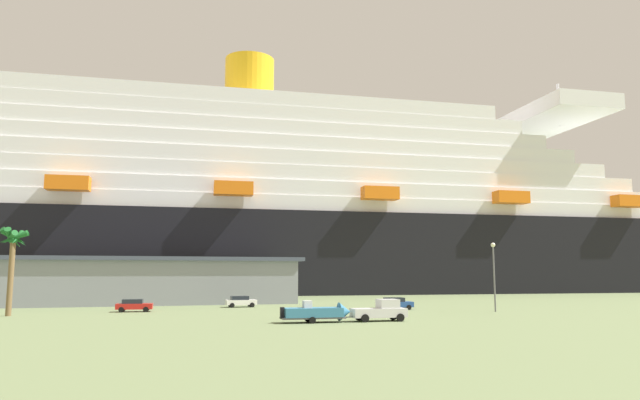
{
  "coord_description": "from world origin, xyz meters",
  "views": [
    {
      "loc": [
        -17.42,
        -65.36,
        4.94
      ],
      "look_at": [
        9.12,
        39.64,
        18.79
      ],
      "focal_mm": 31.77,
      "sensor_mm": 36.0,
      "label": 1
    }
  ],
  "objects": [
    {
      "name": "parked_car_blue_suv",
      "position": [
        11.09,
        6.41,
        0.83
      ],
      "size": [
        4.48,
        2.21,
        1.58
      ],
      "color": "#264C99",
      "rests_on": "ground_plane"
    },
    {
      "name": "parked_car_red_hatchback",
      "position": [
        -22.43,
        10.45,
        0.83
      ],
      "size": [
        4.47,
        2.15,
        1.58
      ],
      "color": "red",
      "rests_on": "ground_plane"
    },
    {
      "name": "parked_car_white_van",
      "position": [
        -8.34,
        16.81,
        0.83
      ],
      "size": [
        4.43,
        2.37,
        1.58
      ],
      "color": "white",
      "rests_on": "ground_plane"
    },
    {
      "name": "terminal_building",
      "position": [
        -24.57,
        34.88,
        3.67
      ],
      "size": [
        53.82,
        27.52,
        7.29
      ],
      "color": "gray",
      "rests_on": "ground_plane"
    },
    {
      "name": "street_lamp",
      "position": [
        21.68,
        -0.74,
        5.59
      ],
      "size": [
        0.56,
        0.56,
        8.67
      ],
      "color": "slate",
      "rests_on": "ground_plane"
    },
    {
      "name": "ground_plane",
      "position": [
        0.0,
        30.0,
        0.0
      ],
      "size": [
        600.0,
        600.0,
        0.0
      ],
      "primitive_type": "plane",
      "color": "#66754C"
    },
    {
      "name": "pickup_truck",
      "position": [
        2.98,
        -10.03,
        1.04
      ],
      "size": [
        5.6,
        2.28,
        2.2
      ],
      "color": "silver",
      "rests_on": "ground_plane"
    },
    {
      "name": "cruise_ship",
      "position": [
        23.41,
        68.06,
        18.44
      ],
      "size": [
        220.27,
        39.85,
        62.15
      ],
      "color": "black",
      "rests_on": "ground_plane"
    },
    {
      "name": "palm_tree",
      "position": [
        -35.8,
        6.73,
        7.94
      ],
      "size": [
        3.24,
        3.23,
        10.13
      ],
      "color": "brown",
      "rests_on": "ground_plane"
    },
    {
      "name": "small_boat_on_trailer",
      "position": [
        -3.43,
        -10.03,
        0.96
      ],
      "size": [
        8.07,
        2.32,
        2.15
      ],
      "color": "#595960",
      "rests_on": "ground_plane"
    }
  ]
}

